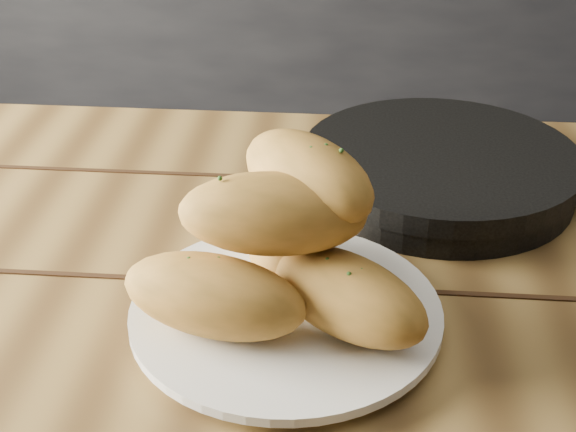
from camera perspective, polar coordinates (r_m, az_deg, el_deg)
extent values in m
cube|color=black|center=(2.44, 13.93, 12.72)|extent=(2.80, 0.60, 0.90)
cube|color=olive|center=(0.63, 10.74, -12.14)|extent=(1.43, 0.96, 0.04)
cylinder|color=white|center=(0.65, -0.15, -7.30)|extent=(0.23, 0.23, 0.01)
cylinder|color=white|center=(0.65, -0.15, -6.74)|extent=(0.25, 0.25, 0.01)
ellipsoid|color=#B87E33|center=(0.60, -5.33, -5.67)|extent=(0.16, 0.10, 0.06)
ellipsoid|color=#B87E33|center=(0.60, 4.11, -5.62)|extent=(0.15, 0.14, 0.06)
ellipsoid|color=#B87E33|center=(0.67, -0.17, -1.65)|extent=(0.09, 0.15, 0.06)
ellipsoid|color=#B87E33|center=(0.59, -1.11, 0.17)|extent=(0.14, 0.07, 0.06)
ellipsoid|color=#B87E33|center=(0.61, 1.38, 2.84)|extent=(0.14, 0.14, 0.06)
cylinder|color=black|center=(0.86, 10.68, 2.80)|extent=(0.28, 0.28, 0.03)
cylinder|color=black|center=(0.85, 10.81, 4.00)|extent=(0.29, 0.29, 0.02)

